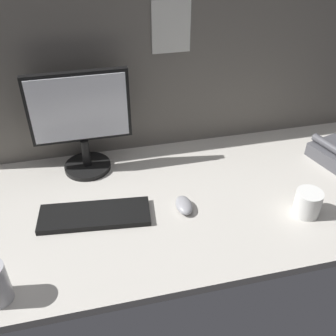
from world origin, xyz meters
TOP-DOWN VIEW (x-y plane):
  - ground_plane at (0.00, 0.00)cm, footprint 180.00×80.00cm
  - cubicle_wall_back at (0.01, 37.49)cm, footprint 180.00×5.50cm
  - monitor at (-32.37, 25.11)cm, footprint 36.69×18.00cm
  - keyboard at (-31.96, -4.66)cm, footprint 38.18×16.89cm
  - mouse at (-1.61, -7.38)cm, footprint 5.65×9.63cm
  - mug_ceramic_white at (38.27, -18.76)cm, footprint 8.97×8.97cm

SIDE VIEW (x-z plane):
  - ground_plane at x=0.00cm, z-range -3.00..0.00cm
  - keyboard at x=-31.96cm, z-range 0.00..2.00cm
  - mouse at x=-1.61cm, z-range 0.00..3.40cm
  - mug_ceramic_white at x=38.27cm, z-range 0.00..8.97cm
  - monitor at x=-32.37cm, z-range 1.66..41.36cm
  - cubicle_wall_back at x=0.01cm, z-range 0.03..63.81cm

